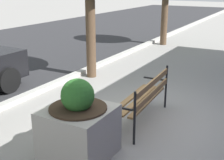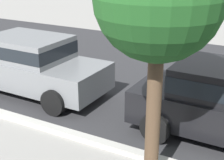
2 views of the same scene
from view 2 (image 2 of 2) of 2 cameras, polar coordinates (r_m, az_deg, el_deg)
parked_car_grey at (r=9.34m, az=-13.45°, el=2.84°), size 4.12×1.95×1.56m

